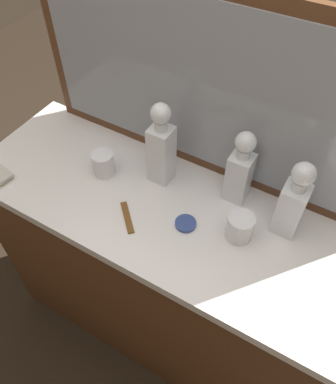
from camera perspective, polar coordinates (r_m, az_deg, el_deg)
The scene contains 10 objects.
ground_plane at distance 2.04m, azimuth 0.00°, elevation -18.64°, with size 6.00×6.00×0.00m, color #2D2319.
dresser at distance 1.62m, azimuth 0.00°, elevation -12.50°, with size 1.40×0.50×0.92m.
dresser_mirror at distance 1.18m, azimuth 5.89°, elevation 14.69°, with size 1.21×0.03×0.61m.
crystal_decanter_center at distance 1.24m, azimuth -0.99°, elevation 6.16°, with size 0.07×0.07×0.30m.
crystal_decanter_right at distance 1.21m, azimuth 10.51°, elevation 2.79°, with size 0.07×0.07×0.27m.
crystal_decanter_front at distance 1.16m, azimuth 17.83°, elevation -1.81°, with size 0.07×0.07×0.27m.
crystal_tumbler_left at distance 1.33m, azimuth -9.50°, elevation 4.05°, with size 0.07×0.07×0.09m.
crystal_tumbler_rear at distance 1.16m, azimuth 10.54°, elevation -5.23°, with size 0.08×0.08×0.09m.
porcelain_dish at distance 1.19m, azimuth 2.61°, elevation -4.67°, with size 0.07×0.07×0.01m.
tortoiseshell_comb at distance 1.22m, azimuth -6.04°, elevation -3.75°, with size 0.10×0.10×0.01m.
Camera 1 is at (0.39, -0.66, 1.89)m, focal length 36.12 mm.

